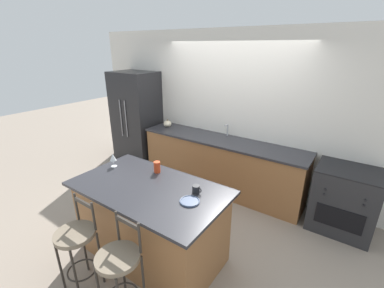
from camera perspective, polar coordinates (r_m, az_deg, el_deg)
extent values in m
plane|color=gray|center=(4.53, 3.77, -11.44)|extent=(18.00, 18.00, 0.00)
cube|color=silver|center=(4.56, 8.71, 7.14)|extent=(6.00, 0.07, 2.70)
cube|color=#936038|center=(4.59, 6.32, -4.58)|extent=(2.89, 0.64, 0.90)
cube|color=#2D2D33|center=(4.41, 6.56, 0.91)|extent=(2.93, 0.67, 0.03)
cube|color=black|center=(4.41, 6.56, 1.05)|extent=(0.56, 0.35, 0.01)
cylinder|color=#ADAFB5|center=(4.55, 7.92, 3.19)|extent=(0.02, 0.02, 0.22)
cylinder|color=#ADAFB5|center=(4.47, 7.63, 4.21)|extent=(0.02, 0.12, 0.02)
cube|color=#936038|center=(3.23, -9.09, -16.88)|extent=(1.66, 0.89, 0.92)
cube|color=#2D2D33|center=(2.96, -9.62, -9.60)|extent=(1.78, 1.01, 0.03)
cube|color=#232326|center=(5.53, -12.11, 5.35)|extent=(0.89, 0.68, 1.95)
cylinder|color=#939399|center=(5.33, -15.49, 5.55)|extent=(0.02, 0.02, 0.74)
cylinder|color=#939399|center=(5.22, -14.47, 5.34)|extent=(0.02, 0.02, 0.74)
cube|color=#28282B|center=(4.15, 30.57, -10.65)|extent=(0.78, 0.64, 0.90)
cube|color=black|center=(3.93, 29.79, -14.23)|extent=(0.56, 0.01, 0.29)
cube|color=black|center=(3.96, 31.79, -4.93)|extent=(0.78, 0.64, 0.02)
cylinder|color=black|center=(3.75, 27.48, -9.00)|extent=(0.03, 0.02, 0.03)
cylinder|color=black|center=(3.75, 34.10, -10.38)|extent=(0.03, 0.02, 0.03)
cylinder|color=black|center=(3.78, 27.29, -9.95)|extent=(0.03, 0.02, 0.03)
cylinder|color=black|center=(3.78, 33.87, -11.33)|extent=(0.03, 0.02, 0.03)
cylinder|color=#332D28|center=(3.21, -27.35, -22.63)|extent=(0.02, 0.02, 0.66)
cylinder|color=#332D28|center=(3.02, -24.41, -25.41)|extent=(0.02, 0.02, 0.66)
cylinder|color=#332D28|center=(3.30, -22.80, -20.40)|extent=(0.02, 0.02, 0.66)
cylinder|color=#332D28|center=(3.12, -19.63, -22.86)|extent=(0.02, 0.02, 0.66)
torus|color=#332D28|center=(3.24, -23.22, -24.33)|extent=(0.30, 0.30, 0.02)
cylinder|color=#7F705B|center=(2.94, -24.59, -17.75)|extent=(0.40, 0.40, 0.04)
cylinder|color=#332D28|center=(2.99, -24.26, -12.59)|extent=(0.02, 0.02, 0.32)
cylinder|color=#332D28|center=(2.78, -21.01, -14.81)|extent=(0.02, 0.02, 0.32)
cube|color=#332D28|center=(2.83, -23.00, -11.95)|extent=(0.29, 0.02, 0.04)
cylinder|color=#332D28|center=(2.95, -15.07, -25.32)|extent=(0.02, 0.02, 0.66)
cylinder|color=#332D28|center=(2.80, -10.68, -28.17)|extent=(0.02, 0.02, 0.66)
cylinder|color=#7F705B|center=(2.56, -16.19, -23.10)|extent=(0.40, 0.40, 0.04)
cylinder|color=#332D28|center=(2.59, -16.22, -17.07)|extent=(0.02, 0.02, 0.32)
cylinder|color=#332D28|center=(2.42, -11.58, -19.83)|extent=(0.02, 0.02, 0.32)
cube|color=#332D28|center=(2.44, -14.22, -16.55)|extent=(0.29, 0.02, 0.04)
cylinder|color=#425170|center=(2.65, -0.53, -12.65)|extent=(0.21, 0.21, 0.01)
torus|color=#425170|center=(2.65, -0.53, -12.54)|extent=(0.20, 0.20, 0.01)
cylinder|color=white|center=(3.52, -16.94, -4.73)|extent=(0.08, 0.08, 0.00)
cylinder|color=white|center=(3.50, -17.01, -4.11)|extent=(0.01, 0.01, 0.08)
cone|color=white|center=(3.47, -17.16, -2.82)|extent=(0.08, 0.08, 0.09)
cylinder|color=#232326|center=(2.79, 0.89, -9.98)|extent=(0.08, 0.08, 0.09)
torus|color=#232326|center=(2.77, 1.61, -10.20)|extent=(0.06, 0.01, 0.06)
cylinder|color=red|center=(3.22, -7.77, -5.09)|extent=(0.08, 0.08, 0.14)
ellipsoid|color=beige|center=(5.05, -5.47, 4.52)|extent=(0.16, 0.16, 0.12)
cylinder|color=brown|center=(5.03, -5.50, 5.31)|extent=(0.02, 0.02, 0.02)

